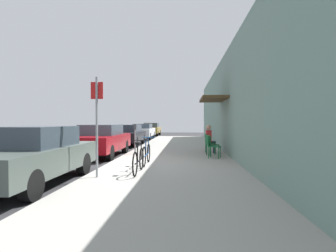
{
  "coord_description": "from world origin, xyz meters",
  "views": [
    {
      "loc": [
        2.69,
        -9.07,
        1.57
      ],
      "look_at": [
        1.6,
        7.89,
        1.29
      ],
      "focal_mm": 29.19,
      "sensor_mm": 36.0,
      "label": 1
    }
  ],
  "objects": [
    {
      "name": "parking_meter",
      "position": [
        0.45,
        2.96,
        0.89
      ],
      "size": [
        0.12,
        0.1,
        1.32
      ],
      "color": "slate",
      "rests_on": "sidewalk_slab"
    },
    {
      "name": "cafe_chair_2",
      "position": [
        3.75,
        3.54,
        0.62
      ],
      "size": [
        0.47,
        0.47,
        0.87
      ],
      "color": "#14592D",
      "rests_on": "sidewalk_slab"
    },
    {
      "name": "street_sign",
      "position": [
        0.4,
        -2.14,
        1.64
      ],
      "size": [
        0.32,
        0.06,
        2.6
      ],
      "color": "gray",
      "rests_on": "sidewalk_slab"
    },
    {
      "name": "parked_car_4",
      "position": [
        -1.1,
        21.16,
        0.73
      ],
      "size": [
        1.8,
        4.4,
        1.42
      ],
      "color": "#A58433",
      "rests_on": "ground_plane"
    },
    {
      "name": "building_facade",
      "position": [
        4.64,
        2.01,
        2.35
      ],
      "size": [
        1.4,
        32.0,
        4.71
      ],
      "color": "gray",
      "rests_on": "ground_plane"
    },
    {
      "name": "cafe_chair_0",
      "position": [
        3.76,
        1.77,
        0.62
      ],
      "size": [
        0.55,
        0.55,
        0.87
      ],
      "color": "#14592D",
      "rests_on": "sidewalk_slab"
    },
    {
      "name": "parked_car_0",
      "position": [
        -1.1,
        -2.56,
        0.74
      ],
      "size": [
        1.8,
        4.4,
        1.44
      ],
      "color": "#47514C",
      "rests_on": "ground_plane"
    },
    {
      "name": "sidewalk_slab",
      "position": [
        2.25,
        2.0,
        0.06
      ],
      "size": [
        4.5,
        32.0,
        0.12
      ],
      "primitive_type": "cube",
      "color": "#9E9B93",
      "rests_on": "ground_plane"
    },
    {
      "name": "cafe_chair_1",
      "position": [
        3.76,
        2.55,
        0.62
      ],
      "size": [
        0.55,
        0.55,
        0.87
      ],
      "color": "#14592D",
      "rests_on": "sidewalk_slab"
    },
    {
      "name": "bicycle_1",
      "position": [
        1.38,
        0.02,
        0.48
      ],
      "size": [
        0.46,
        1.71,
        0.9
      ],
      "color": "black",
      "rests_on": "sidewalk_slab"
    },
    {
      "name": "ground_plane",
      "position": [
        0.0,
        0.0,
        0.0
      ],
      "size": [
        60.0,
        60.0,
        0.0
      ],
      "primitive_type": "plane",
      "color": "#2D2D30"
    },
    {
      "name": "parked_car_3",
      "position": [
        -1.1,
        14.79,
        0.72
      ],
      "size": [
        1.8,
        4.4,
        1.36
      ],
      "color": "silver",
      "rests_on": "ground_plane"
    },
    {
      "name": "parked_car_2",
      "position": [
        -1.1,
        8.57,
        0.71
      ],
      "size": [
        1.8,
        4.4,
        1.36
      ],
      "color": "black",
      "rests_on": "ground_plane"
    },
    {
      "name": "seated_patron_2",
      "position": [
        3.81,
        3.54,
        0.82
      ],
      "size": [
        0.44,
        0.38,
        1.29
      ],
      "color": "#232838",
      "rests_on": "sidewalk_slab"
    },
    {
      "name": "parked_car_1",
      "position": [
        -1.1,
        2.96,
        0.74
      ],
      "size": [
        1.8,
        4.4,
        1.42
      ],
      "color": "maroon",
      "rests_on": "ground_plane"
    },
    {
      "name": "bicycle_0",
      "position": [
        1.37,
        -1.49,
        0.48
      ],
      "size": [
        0.46,
        1.71,
        0.9
      ],
      "color": "black",
      "rests_on": "sidewalk_slab"
    }
  ]
}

